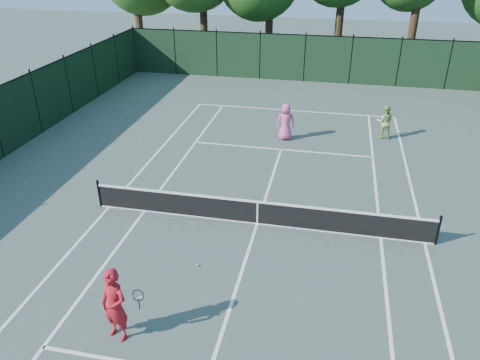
% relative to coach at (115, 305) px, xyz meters
% --- Properties ---
extents(ground, '(90.00, 90.00, 0.00)m').
position_rel_coach_xyz_m(ground, '(2.47, 5.68, -1.00)').
color(ground, '#425048').
rests_on(ground, ground).
extents(sideline_doubles_left, '(0.10, 23.77, 0.01)m').
position_rel_coach_xyz_m(sideline_doubles_left, '(-3.02, 5.68, -0.99)').
color(sideline_doubles_left, white).
rests_on(sideline_doubles_left, ground).
extents(sideline_doubles_right, '(0.10, 23.77, 0.01)m').
position_rel_coach_xyz_m(sideline_doubles_right, '(7.95, 5.68, -0.99)').
color(sideline_doubles_right, white).
rests_on(sideline_doubles_right, ground).
extents(sideline_singles_left, '(0.10, 23.77, 0.01)m').
position_rel_coach_xyz_m(sideline_singles_left, '(-1.65, 5.68, -0.99)').
color(sideline_singles_left, white).
rests_on(sideline_singles_left, ground).
extents(sideline_singles_right, '(0.10, 23.77, 0.01)m').
position_rel_coach_xyz_m(sideline_singles_right, '(6.58, 5.68, -0.99)').
color(sideline_singles_right, white).
rests_on(sideline_singles_right, ground).
extents(baseline_far, '(10.97, 0.10, 0.01)m').
position_rel_coach_xyz_m(baseline_far, '(2.47, 17.57, -0.99)').
color(baseline_far, white).
rests_on(baseline_far, ground).
extents(service_line_far, '(8.23, 0.10, 0.01)m').
position_rel_coach_xyz_m(service_line_far, '(2.47, 12.08, -0.99)').
color(service_line_far, white).
rests_on(service_line_far, ground).
extents(center_service_line, '(0.10, 12.80, 0.01)m').
position_rel_coach_xyz_m(center_service_line, '(2.47, 5.68, -0.99)').
color(center_service_line, white).
rests_on(center_service_line, ground).
extents(tennis_net, '(11.69, 0.09, 1.06)m').
position_rel_coach_xyz_m(tennis_net, '(2.47, 5.68, -0.52)').
color(tennis_net, black).
rests_on(tennis_net, ground).
extents(fence_far, '(24.00, 0.05, 3.00)m').
position_rel_coach_xyz_m(fence_far, '(2.47, 23.68, 0.50)').
color(fence_far, black).
rests_on(fence_far, ground).
extents(coach, '(1.10, 0.67, 1.99)m').
position_rel_coach_xyz_m(coach, '(0.00, 0.00, 0.00)').
color(coach, '#B0141F').
rests_on(coach, ground).
extents(player_pink, '(0.99, 0.78, 1.78)m').
position_rel_coach_xyz_m(player_pink, '(2.48, 13.34, -0.11)').
color(player_pink, '#E8528C').
rests_on(player_pink, ground).
extents(player_green, '(0.82, 0.64, 1.66)m').
position_rel_coach_xyz_m(player_green, '(7.12, 14.51, -0.17)').
color(player_green, '#89AB55').
rests_on(player_green, ground).
extents(loose_ball_midcourt, '(0.07, 0.07, 0.07)m').
position_rel_coach_xyz_m(loose_ball_midcourt, '(1.11, 3.03, -0.96)').
color(loose_ball_midcourt, gold).
rests_on(loose_ball_midcourt, ground).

